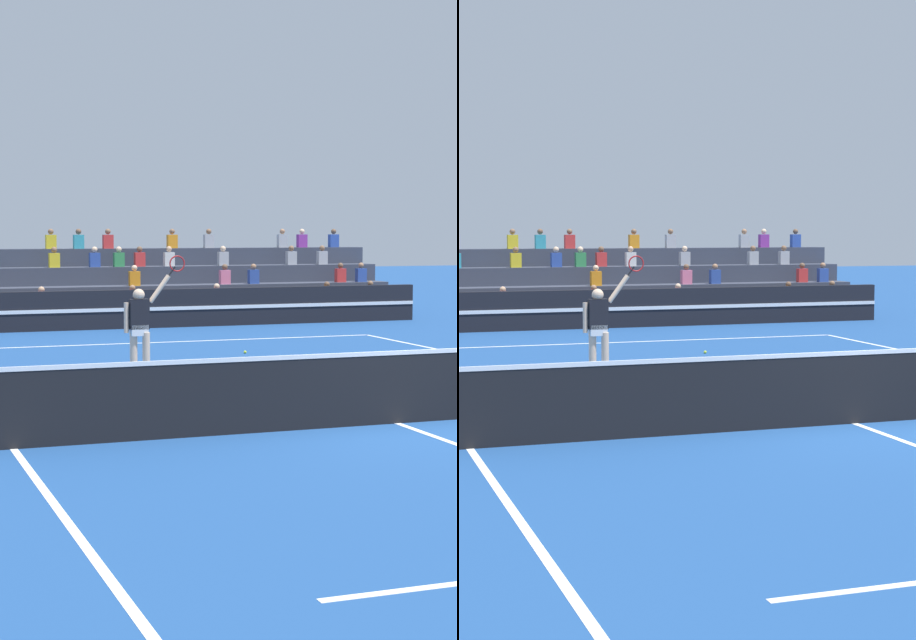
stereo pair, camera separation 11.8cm
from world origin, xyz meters
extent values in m
plane|color=navy|center=(0.00, 0.00, 0.00)|extent=(120.00, 120.00, 0.00)
cube|color=white|center=(0.00, 11.90, 0.00)|extent=(11.00, 0.10, 0.01)
cube|color=white|center=(-5.50, 0.00, 0.00)|extent=(0.10, 23.80, 0.01)
cube|color=white|center=(0.00, 6.43, 0.00)|extent=(8.25, 0.10, 0.01)
cube|color=white|center=(0.00, 0.00, 0.00)|extent=(0.10, 12.85, 0.01)
cube|color=black|center=(0.00, 0.00, 0.50)|extent=(11.90, 0.02, 1.00)
cube|color=white|center=(0.00, 0.00, 1.03)|extent=(11.90, 0.04, 0.06)
cube|color=black|center=(0.00, 15.83, 0.55)|extent=(18.00, 0.24, 1.10)
cube|color=white|center=(0.00, 15.70, 0.55)|extent=(18.00, 0.02, 0.10)
cube|color=#383D4C|center=(0.00, 17.10, 0.28)|extent=(18.28, 0.95, 0.55)
cube|color=pink|center=(-2.31, 16.93, 0.77)|extent=(0.32, 0.22, 0.44)
sphere|color=tan|center=(-2.31, 16.93, 1.09)|extent=(0.18, 0.18, 0.18)
cube|color=black|center=(8.15, 16.93, 0.77)|extent=(0.32, 0.22, 0.44)
sphere|color=brown|center=(8.15, 16.93, 1.09)|extent=(0.18, 0.18, 0.18)
cube|color=orange|center=(6.63, 16.93, 0.77)|extent=(0.32, 0.22, 0.44)
sphere|color=brown|center=(6.63, 16.93, 1.09)|extent=(0.18, 0.18, 0.18)
cube|color=red|center=(0.36, 16.93, 0.77)|extent=(0.32, 0.22, 0.44)
sphere|color=#9E7051|center=(0.36, 16.93, 1.09)|extent=(0.18, 0.18, 0.18)
cube|color=pink|center=(2.98, 16.93, 0.77)|extent=(0.32, 0.22, 0.44)
sphere|color=beige|center=(2.98, 16.93, 1.09)|extent=(0.18, 0.18, 0.18)
cube|color=#383D4C|center=(0.00, 18.05, 0.55)|extent=(18.28, 0.95, 1.10)
cube|color=red|center=(7.55, 17.88, 1.32)|extent=(0.32, 0.22, 0.44)
sphere|color=brown|center=(7.55, 17.88, 1.64)|extent=(0.18, 0.18, 0.18)
cube|color=pink|center=(3.57, 17.88, 1.32)|extent=(0.32, 0.22, 0.44)
sphere|color=brown|center=(3.57, 17.88, 1.64)|extent=(0.18, 0.18, 0.18)
cube|color=#2D4CA5|center=(8.29, 17.88, 1.32)|extent=(0.32, 0.22, 0.44)
sphere|color=#9E7051|center=(8.29, 17.88, 1.64)|extent=(0.18, 0.18, 0.18)
cube|color=#2D4CA5|center=(4.53, 17.88, 1.32)|extent=(0.32, 0.22, 0.44)
sphere|color=#9E7051|center=(4.53, 17.88, 1.64)|extent=(0.18, 0.18, 0.18)
cube|color=orange|center=(0.67, 17.88, 1.32)|extent=(0.32, 0.22, 0.44)
sphere|color=beige|center=(0.67, 17.88, 1.64)|extent=(0.18, 0.18, 0.18)
cube|color=#383D4C|center=(0.00, 19.00, 0.83)|extent=(18.28, 0.95, 1.65)
cube|color=#B2B2B7|center=(6.22, 18.83, 1.87)|extent=(0.32, 0.22, 0.44)
sphere|color=brown|center=(6.22, 18.83, 2.19)|extent=(0.18, 0.18, 0.18)
cube|color=#338C4C|center=(0.42, 18.83, 1.87)|extent=(0.32, 0.22, 0.44)
sphere|color=beige|center=(0.42, 18.83, 2.19)|extent=(0.18, 0.18, 0.18)
cube|color=red|center=(1.08, 18.83, 1.87)|extent=(0.32, 0.22, 0.44)
sphere|color=brown|center=(1.08, 18.83, 2.19)|extent=(0.18, 0.18, 0.18)
cube|color=yellow|center=(-1.59, 18.83, 1.87)|extent=(0.32, 0.22, 0.44)
sphere|color=brown|center=(-1.59, 18.83, 2.19)|extent=(0.18, 0.18, 0.18)
cube|color=#B2B2B7|center=(3.84, 18.83, 1.87)|extent=(0.32, 0.22, 0.44)
sphere|color=beige|center=(3.84, 18.83, 2.19)|extent=(0.18, 0.18, 0.18)
cube|color=#2D4CA5|center=(-0.34, 18.83, 1.87)|extent=(0.32, 0.22, 0.44)
sphere|color=beige|center=(-0.34, 18.83, 2.19)|extent=(0.18, 0.18, 0.18)
cube|color=#B2B2B7|center=(7.32, 18.83, 1.87)|extent=(0.32, 0.22, 0.44)
sphere|color=brown|center=(7.32, 18.83, 2.19)|extent=(0.18, 0.18, 0.18)
cube|color=silver|center=(2.04, 18.83, 1.87)|extent=(0.32, 0.22, 0.44)
sphere|color=tan|center=(2.04, 18.83, 2.19)|extent=(0.18, 0.18, 0.18)
cube|color=#383D4C|center=(0.00, 19.95, 1.10)|extent=(18.28, 0.95, 2.20)
cube|color=red|center=(0.30, 19.78, 2.42)|extent=(0.32, 0.22, 0.44)
sphere|color=brown|center=(0.30, 19.78, 2.74)|extent=(0.18, 0.18, 0.18)
cube|color=#B2B2B7|center=(3.68, 19.78, 2.42)|extent=(0.32, 0.22, 0.44)
sphere|color=brown|center=(3.68, 19.78, 2.74)|extent=(0.18, 0.18, 0.18)
cube|color=teal|center=(-0.65, 19.78, 2.42)|extent=(0.32, 0.22, 0.44)
sphere|color=brown|center=(-0.65, 19.78, 2.74)|extent=(0.18, 0.18, 0.18)
cube|color=yellow|center=(-1.52, 19.78, 2.42)|extent=(0.32, 0.22, 0.44)
sphere|color=brown|center=(-1.52, 19.78, 2.74)|extent=(0.18, 0.18, 0.18)
cube|color=purple|center=(7.00, 19.78, 2.42)|extent=(0.32, 0.22, 0.44)
sphere|color=beige|center=(7.00, 19.78, 2.74)|extent=(0.18, 0.18, 0.18)
cube|color=#B2B2B7|center=(6.29, 19.78, 2.42)|extent=(0.32, 0.22, 0.44)
sphere|color=#9E7051|center=(6.29, 19.78, 2.74)|extent=(0.18, 0.18, 0.18)
cube|color=#2D4CA5|center=(8.18, 19.78, 2.42)|extent=(0.32, 0.22, 0.44)
sphere|color=brown|center=(8.18, 19.78, 2.74)|extent=(0.18, 0.18, 0.18)
cube|color=orange|center=(2.42, 19.78, 2.42)|extent=(0.32, 0.22, 0.44)
sphere|color=brown|center=(2.42, 19.78, 2.74)|extent=(0.18, 0.18, 0.18)
cylinder|color=beige|center=(-2.51, 5.54, 0.45)|extent=(0.14, 0.14, 0.90)
cylinder|color=beige|center=(-2.29, 5.46, 0.45)|extent=(0.14, 0.14, 0.90)
cube|color=white|center=(-2.41, 5.52, 0.94)|extent=(0.32, 0.21, 0.20)
cube|color=black|center=(-2.41, 5.52, 1.24)|extent=(0.36, 0.21, 0.56)
sphere|color=beige|center=(-2.41, 5.52, 1.60)|extent=(0.22, 0.22, 0.22)
cube|color=white|center=(-2.51, 5.58, 0.04)|extent=(0.13, 0.26, 0.09)
cube|color=white|center=(-2.29, 5.50, 0.04)|extent=(0.13, 0.26, 0.09)
cylinder|color=beige|center=(-2.65, 5.51, 1.18)|extent=(0.09, 0.09, 0.56)
cylinder|color=beige|center=(-2.01, 5.53, 1.70)|extent=(0.43, 0.10, 0.53)
cylinder|color=black|center=(-1.77, 5.53, 2.02)|extent=(0.16, 0.04, 0.20)
torus|color=#B21E1E|center=(-1.66, 5.54, 2.16)|extent=(0.43, 0.04, 0.43)
sphere|color=#C6DB33|center=(0.95, 8.95, 0.03)|extent=(0.07, 0.07, 0.07)
camera|label=1|loc=(-7.37, -13.60, 2.79)|focal=60.00mm
camera|label=2|loc=(-7.26, -13.64, 2.79)|focal=60.00mm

